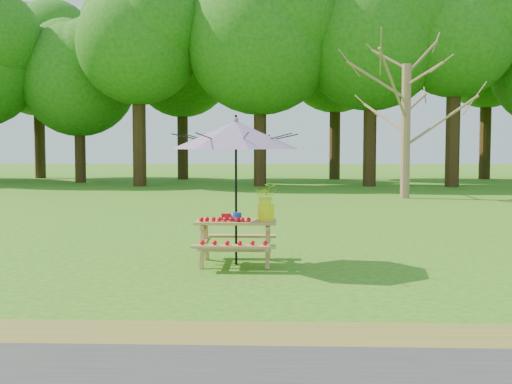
{
  "coord_description": "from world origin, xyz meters",
  "views": [
    {
      "loc": [
        1.19,
        -8.58,
        1.77
      ],
      "look_at": [
        0.82,
        0.99,
        1.1
      ],
      "focal_mm": 45.0,
      "sensor_mm": 36.0,
      "label": 1
    }
  ],
  "objects_px": {
    "bare_tree": "(408,8)",
    "picnic_table": "(236,243)",
    "flower_bucket": "(266,201)",
    "patio_umbrella": "(236,135)"
  },
  "relations": [
    {
      "from": "bare_tree",
      "to": "patio_umbrella",
      "type": "relative_size",
      "value": 4.57
    },
    {
      "from": "patio_umbrella",
      "to": "flower_bucket",
      "type": "xyz_separation_m",
      "value": [
        0.45,
        0.01,
        -0.98
      ]
    },
    {
      "from": "picnic_table",
      "to": "patio_umbrella",
      "type": "relative_size",
      "value": 0.56
    },
    {
      "from": "bare_tree",
      "to": "flower_bucket",
      "type": "bearing_deg",
      "value": -109.47
    },
    {
      "from": "bare_tree",
      "to": "patio_umbrella",
      "type": "height_order",
      "value": "bare_tree"
    },
    {
      "from": "picnic_table",
      "to": "patio_umbrella",
      "type": "xyz_separation_m",
      "value": [
        0.0,
        0.0,
        1.62
      ]
    },
    {
      "from": "flower_bucket",
      "to": "bare_tree",
      "type": "bearing_deg",
      "value": 70.53
    },
    {
      "from": "picnic_table",
      "to": "patio_umbrella",
      "type": "distance_m",
      "value": 1.62
    },
    {
      "from": "bare_tree",
      "to": "patio_umbrella",
      "type": "bearing_deg",
      "value": -111.22
    },
    {
      "from": "bare_tree",
      "to": "picnic_table",
      "type": "relative_size",
      "value": 8.14
    }
  ]
}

